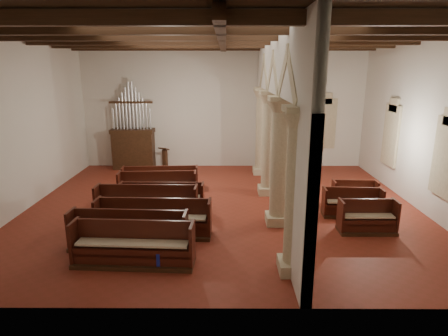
% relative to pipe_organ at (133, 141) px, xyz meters
% --- Properties ---
extents(floor, '(14.00, 14.00, 0.00)m').
position_rel_pipe_organ_xyz_m(floor, '(4.50, -5.50, -1.37)').
color(floor, maroon).
rests_on(floor, ground).
extents(ceiling, '(14.00, 14.00, 0.00)m').
position_rel_pipe_organ_xyz_m(ceiling, '(4.50, -5.50, 4.63)').
color(ceiling, black).
rests_on(ceiling, wall_back).
extents(wall_back, '(14.00, 0.02, 6.00)m').
position_rel_pipe_organ_xyz_m(wall_back, '(4.50, 0.50, 1.63)').
color(wall_back, silver).
rests_on(wall_back, floor).
extents(wall_front, '(14.00, 0.02, 6.00)m').
position_rel_pipe_organ_xyz_m(wall_front, '(4.50, -11.50, 1.63)').
color(wall_front, silver).
rests_on(wall_front, floor).
extents(wall_left, '(0.02, 12.00, 6.00)m').
position_rel_pipe_organ_xyz_m(wall_left, '(-2.50, -5.50, 1.63)').
color(wall_left, silver).
rests_on(wall_left, floor).
extents(wall_right, '(0.02, 12.00, 6.00)m').
position_rel_pipe_organ_xyz_m(wall_right, '(11.50, -5.50, 1.63)').
color(wall_right, silver).
rests_on(wall_right, floor).
extents(ceiling_beams, '(13.80, 11.80, 0.30)m').
position_rel_pipe_organ_xyz_m(ceiling_beams, '(4.50, -5.50, 4.45)').
color(ceiling_beams, '#3F2414').
rests_on(ceiling_beams, wall_back).
extents(arcade, '(0.90, 11.90, 6.00)m').
position_rel_pipe_organ_xyz_m(arcade, '(6.30, -5.50, 2.19)').
color(arcade, beige).
rests_on(arcade, floor).
extents(window_right_a, '(0.03, 1.00, 2.20)m').
position_rel_pipe_organ_xyz_m(window_right_a, '(11.48, -7.00, 0.83)').
color(window_right_a, '#327154').
rests_on(window_right_a, wall_right).
extents(window_right_b, '(0.03, 1.00, 2.20)m').
position_rel_pipe_organ_xyz_m(window_right_b, '(11.48, -3.00, 0.83)').
color(window_right_b, '#327154').
rests_on(window_right_b, wall_right).
extents(window_back, '(1.00, 0.03, 2.20)m').
position_rel_pipe_organ_xyz_m(window_back, '(9.50, 0.48, 0.83)').
color(window_back, '#327154').
rests_on(window_back, wall_back).
extents(pipe_organ, '(2.10, 0.85, 4.40)m').
position_rel_pipe_organ_xyz_m(pipe_organ, '(0.00, 0.00, 0.00)').
color(pipe_organ, '#3F2414').
rests_on(pipe_organ, floor).
extents(lectern, '(0.56, 0.59, 1.12)m').
position_rel_pipe_organ_xyz_m(lectern, '(1.56, -0.11, -0.91)').
color(lectern, '#371B11').
rests_on(lectern, floor).
extents(dossal_curtain, '(1.80, 0.07, 2.17)m').
position_rel_pipe_organ_xyz_m(dossal_curtain, '(8.00, 0.42, -0.21)').
color(dossal_curtain, maroon).
rests_on(dossal_curtain, floor).
extents(processional_banner, '(0.56, 0.72, 2.58)m').
position_rel_pipe_organ_xyz_m(processional_banner, '(8.36, -0.98, -0.55)').
color(processional_banner, '#3F2414').
rests_on(processional_banner, floor).
extents(hymnal_box_a, '(0.39, 0.33, 0.35)m').
position_rel_pipe_organ_xyz_m(hymnal_box_a, '(3.06, -9.83, -1.10)').
color(hymnal_box_a, '#162E9A').
rests_on(hymnal_box_a, floor).
extents(hymnal_box_b, '(0.45, 0.41, 0.36)m').
position_rel_pipe_organ_xyz_m(hymnal_box_b, '(3.07, -7.62, -1.09)').
color(hymnal_box_b, navy).
rests_on(hymnal_box_b, floor).
extents(hymnal_box_c, '(0.36, 0.33, 0.30)m').
position_rel_pipe_organ_xyz_m(hymnal_box_c, '(3.26, -5.76, -1.12)').
color(hymnal_box_c, navy).
rests_on(hymnal_box_c, floor).
extents(tube_heater_a, '(0.89, 0.10, 0.09)m').
position_rel_pipe_organ_xyz_m(tube_heater_a, '(2.36, -9.20, -1.21)').
color(tube_heater_a, silver).
rests_on(tube_heater_a, floor).
extents(tube_heater_b, '(0.88, 0.16, 0.09)m').
position_rel_pipe_organ_xyz_m(tube_heater_b, '(1.86, -9.25, -1.21)').
color(tube_heater_b, silver).
rests_on(tube_heater_b, floor).
extents(nave_pew_0, '(3.13, 0.92, 1.14)m').
position_rel_pipe_organ_xyz_m(nave_pew_0, '(2.27, -9.67, -0.99)').
color(nave_pew_0, '#3F2414').
rests_on(nave_pew_0, floor).
extents(nave_pew_1, '(3.30, 0.90, 1.09)m').
position_rel_pipe_organ_xyz_m(nave_pew_1, '(1.93, -8.79, -1.01)').
color(nave_pew_1, '#3F2414').
rests_on(nave_pew_1, floor).
extents(nave_pew_2, '(3.45, 0.87, 1.13)m').
position_rel_pipe_organ_xyz_m(nave_pew_2, '(2.47, -7.96, -1.00)').
color(nave_pew_2, '#3F2414').
rests_on(nave_pew_2, floor).
extents(nave_pew_3, '(3.36, 0.83, 1.15)m').
position_rel_pipe_organ_xyz_m(nave_pew_3, '(2.00, -6.67, -0.99)').
color(nave_pew_3, '#3F2414').
rests_on(nave_pew_3, floor).
extents(nave_pew_4, '(2.94, 0.70, 1.02)m').
position_rel_pipe_organ_xyz_m(nave_pew_4, '(2.38, -5.94, -1.04)').
color(nave_pew_4, '#3F2414').
rests_on(nave_pew_4, floor).
extents(nave_pew_5, '(2.98, 0.88, 1.09)m').
position_rel_pipe_organ_xyz_m(nave_pew_5, '(2.02, -4.73, -1.01)').
color(nave_pew_5, '#3F2414').
rests_on(nave_pew_5, floor).
extents(nave_pew_6, '(3.12, 0.85, 0.99)m').
position_rel_pipe_organ_xyz_m(nave_pew_6, '(1.91, -3.55, -1.05)').
color(nave_pew_6, '#3F2414').
rests_on(nave_pew_6, floor).
extents(aisle_pew_0, '(1.72, 0.68, 1.02)m').
position_rel_pipe_organ_xyz_m(aisle_pew_0, '(8.94, -7.67, -1.02)').
color(aisle_pew_0, '#3F2414').
rests_on(aisle_pew_0, floor).
extents(aisle_pew_1, '(1.99, 0.75, 0.98)m').
position_rel_pipe_organ_xyz_m(aisle_pew_1, '(8.91, -6.37, -1.04)').
color(aisle_pew_1, '#3F2414').
rests_on(aisle_pew_1, floor).
extents(aisle_pew_2, '(1.60, 0.68, 0.95)m').
position_rel_pipe_organ_xyz_m(aisle_pew_2, '(9.31, -5.39, -1.05)').
color(aisle_pew_2, '#3F2414').
rests_on(aisle_pew_2, floor).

